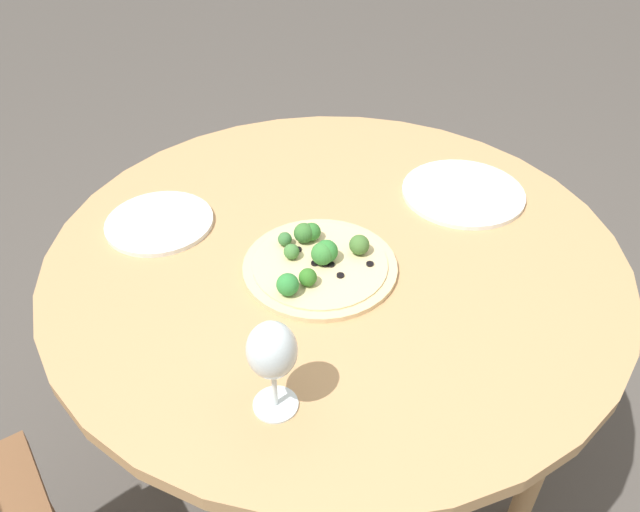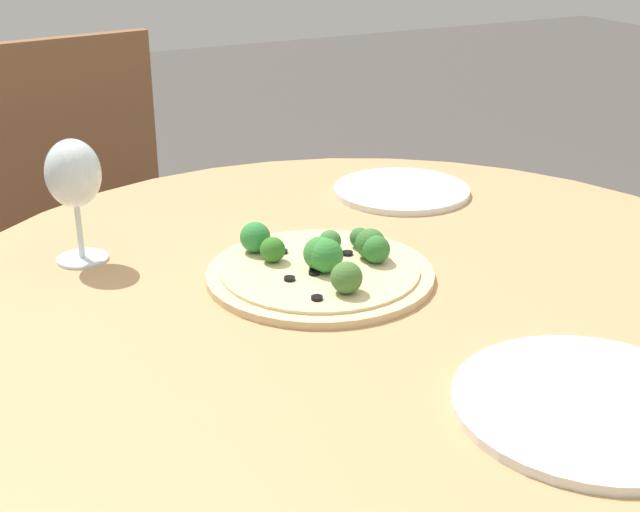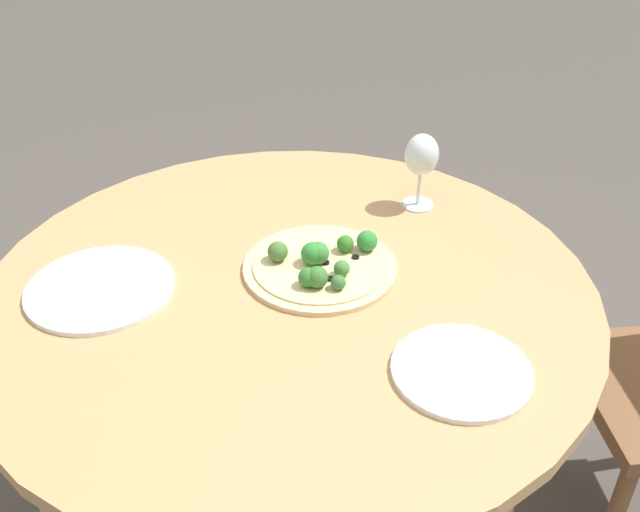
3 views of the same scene
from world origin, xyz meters
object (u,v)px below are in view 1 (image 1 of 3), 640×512
Objects in this scene: pizza at (319,262)px; wine_glass at (272,353)px; plate_far at (463,193)px; plate_near at (159,222)px.

pizza is 0.34m from wine_glass.
wine_glass is at bearing 142.81° from pizza.
plate_near is at bearing 73.85° from plate_far.
plate_far is at bearing -59.75° from wine_glass.
wine_glass reaches higher than plate_far.
wine_glass reaches higher than pizza.
plate_near is at bearing 41.15° from pizza.
wine_glass reaches higher than plate_near.
pizza is at bearing -138.85° from plate_near.
plate_near is (0.52, 0.04, -0.11)m from wine_glass.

